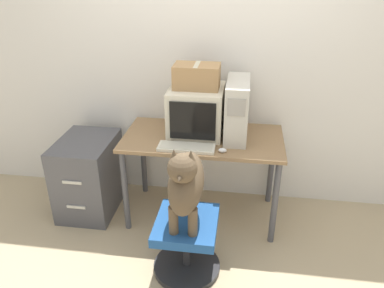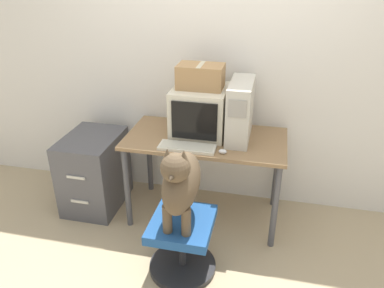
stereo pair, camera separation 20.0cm
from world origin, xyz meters
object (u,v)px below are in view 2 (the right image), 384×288
crt_monitor (200,111)px  filing_cabinet (95,171)px  cardboard_box (201,76)px  dog (181,182)px  office_chair (182,242)px  keyboard (187,147)px  pc_tower (240,110)px

crt_monitor → filing_cabinet: size_ratio=0.67×
cardboard_box → filing_cabinet: bearing=-171.7°
crt_monitor → cardboard_box: size_ratio=1.29×
filing_cabinet → cardboard_box: (0.95, 0.14, 0.91)m
dog → office_chair: bearing=90.0°
crt_monitor → office_chair: 1.06m
filing_cabinet → cardboard_box: bearing=8.3°
crt_monitor → keyboard: bearing=-96.2°
keyboard → dog: 0.47m
pc_tower → filing_cabinet: pc_tower is taller
pc_tower → dog: 0.85m
pc_tower → filing_cabinet: 1.45m
pc_tower → keyboard: bearing=-141.2°
crt_monitor → dog: bearing=-87.5°
pc_tower → office_chair: bearing=-111.6°
keyboard → dog: bearing=-81.6°
crt_monitor → cardboard_box: bearing=90.0°
keyboard → cardboard_box: size_ratio=1.22×
crt_monitor → dog: size_ratio=0.75×
keyboard → dog: dog is taller
keyboard → pc_tower: bearing=38.8°
dog → filing_cabinet: dog is taller
pc_tower → dog: (-0.30, -0.76, -0.24)m
pc_tower → filing_cabinet: size_ratio=0.72×
crt_monitor → pc_tower: 0.33m
office_chair → cardboard_box: bearing=92.5°
keyboard → cardboard_box: cardboard_box is taller
keyboard → office_chair: keyboard is taller
pc_tower → dog: bearing=-111.2°
crt_monitor → dog: crt_monitor is taller
pc_tower → office_chair: (-0.30, -0.75, -0.76)m
office_chair → filing_cabinet: size_ratio=0.72×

